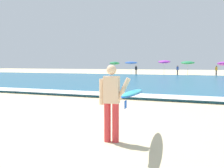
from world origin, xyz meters
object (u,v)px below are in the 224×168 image
at_px(beach_umbrella_0, 115,63).
at_px(beachgoer_near_row_left, 216,70).
at_px(surfer_with_board, 121,97).
at_px(beach_umbrella_1, 131,63).
at_px(beachgoer_near_row_mid, 136,70).
at_px(beach_umbrella_3, 188,63).
at_px(beachgoer_near_row_right, 178,70).
at_px(beach_umbrella_2, 164,62).

distance_m(beach_umbrella_0, beachgoer_near_row_left, 17.30).
relative_size(beach_umbrella_0, beachgoer_near_row_left, 1.43).
bearing_deg(surfer_with_board, beach_umbrella_0, 111.68).
bearing_deg(beach_umbrella_0, beach_umbrella_1, -14.28).
bearing_deg(beachgoer_near_row_mid, surfer_with_board, -73.83).
relative_size(beach_umbrella_1, beach_umbrella_3, 0.96).
distance_m(beach_umbrella_0, beachgoer_near_row_right, 11.48).
bearing_deg(beachgoer_near_row_left, beachgoer_near_row_right, 171.21).
bearing_deg(beachgoer_near_row_left, beachgoer_near_row_mid, -177.94).
bearing_deg(beachgoer_near_row_left, beach_umbrella_1, 174.93).
xyz_separation_m(surfer_with_board, beach_umbrella_3, (-2.38, 38.62, 0.99)).
relative_size(beach_umbrella_1, beachgoer_near_row_right, 1.42).
bearing_deg(beach_umbrella_1, beachgoer_near_row_left, -5.07).
height_order(surfer_with_board, beachgoer_near_row_left, surfer_with_board).
height_order(surfer_with_board, beachgoer_near_row_right, surfer_with_board).
height_order(surfer_with_board, beach_umbrella_0, beach_umbrella_0).
relative_size(surfer_with_board, beach_umbrella_3, 1.08).
xyz_separation_m(beach_umbrella_1, beach_umbrella_3, (9.32, 1.41, 0.00)).
xyz_separation_m(beach_umbrella_2, beachgoer_near_row_left, (7.84, -0.39, -1.31)).
distance_m(surfer_with_board, beachgoer_near_row_mid, 37.01).
relative_size(beach_umbrella_3, beachgoer_near_row_left, 1.48).
xyz_separation_m(beach_umbrella_1, beachgoer_near_row_mid, (1.39, -1.66, -1.17)).
relative_size(surfer_with_board, beachgoer_near_row_left, 1.60).
relative_size(surfer_with_board, beach_umbrella_0, 1.12).
height_order(surfer_with_board, beach_umbrella_1, beach_umbrella_1).
relative_size(surfer_with_board, beach_umbrella_1, 1.12).
distance_m(surfer_with_board, beach_umbrella_3, 38.70).
height_order(beach_umbrella_3, beachgoer_near_row_right, beach_umbrella_3).
distance_m(beach_umbrella_0, beach_umbrella_2, 9.46).
height_order(surfer_with_board, beach_umbrella_3, beach_umbrella_3).
xyz_separation_m(beach_umbrella_0, beach_umbrella_1, (3.44, -0.87, 0.06)).
xyz_separation_m(surfer_with_board, beach_umbrella_1, (-11.70, 37.21, 0.99)).
bearing_deg(surfer_with_board, beachgoer_near_row_left, 86.82).
bearing_deg(beachgoer_near_row_right, beachgoer_near_row_mid, -168.45).
relative_size(beachgoer_near_row_left, beachgoer_near_row_mid, 1.00).
xyz_separation_m(surfer_with_board, beach_umbrella_0, (-15.14, 38.08, 0.93)).
xyz_separation_m(beach_umbrella_2, beachgoer_near_row_right, (2.06, 0.51, -1.31)).
height_order(beach_umbrella_2, beach_umbrella_3, beach_umbrella_2).
bearing_deg(surfer_with_board, beachgoer_near_row_right, 95.84).
bearing_deg(beachgoer_near_row_mid, beach_umbrella_0, 152.33).
bearing_deg(beachgoer_near_row_left, surfer_with_board, -93.18).
xyz_separation_m(beach_umbrella_2, beachgoer_near_row_mid, (-4.47, -0.83, -1.31)).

